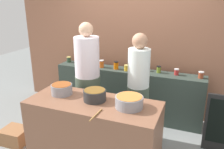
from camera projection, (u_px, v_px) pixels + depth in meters
ground at (103, 148)px, 3.49m from camera, size 12.00×12.00×0.00m
storefront_wall at (134, 34)px, 4.28m from camera, size 4.80×0.12×3.00m
display_shelf at (127, 93)px, 4.31m from camera, size 2.70×0.36×0.90m
prep_table at (94, 132)px, 3.08m from camera, size 1.70×0.70×0.89m
preserve_jar_0 at (69, 59)px, 4.65m from camera, size 0.08×0.08×0.11m
preserve_jar_1 at (82, 61)px, 4.48m from camera, size 0.08×0.08×0.14m
preserve_jar_2 at (87, 63)px, 4.37m from camera, size 0.07×0.07×0.11m
preserve_jar_3 at (101, 64)px, 4.29m from camera, size 0.09×0.09×0.14m
preserve_jar_4 at (116, 65)px, 4.19m from camera, size 0.09×0.09×0.14m
preserve_jar_5 at (126, 68)px, 4.10m from camera, size 0.09×0.09×0.11m
preserve_jar_6 at (142, 66)px, 4.11m from camera, size 0.07×0.07×0.15m
preserve_jar_7 at (159, 69)px, 3.99m from camera, size 0.07×0.07×0.12m
preserve_jar_8 at (176, 72)px, 3.88m from camera, size 0.08×0.08×0.11m
preserve_jar_9 at (201, 75)px, 3.73m from camera, size 0.09×0.09×0.11m
cooking_pot_left at (62, 89)px, 3.16m from camera, size 0.29×0.29×0.14m
cooking_pot_center at (94, 95)px, 2.97m from camera, size 0.29×0.29×0.15m
cooking_pot_right at (129, 102)px, 2.78m from camera, size 0.34×0.34×0.14m
wooden_spoon at (96, 115)px, 2.60m from camera, size 0.03×0.30×0.02m
cook_with_tongs at (88, 86)px, 3.65m from camera, size 0.39×0.39×1.80m
cook_in_cap at (138, 95)px, 3.44m from camera, size 0.33×0.33×1.68m
bread_crate at (15, 136)px, 3.58m from camera, size 0.40×0.35×0.24m
chalkboard_sign at (224, 125)px, 3.26m from camera, size 0.52×0.05×0.88m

